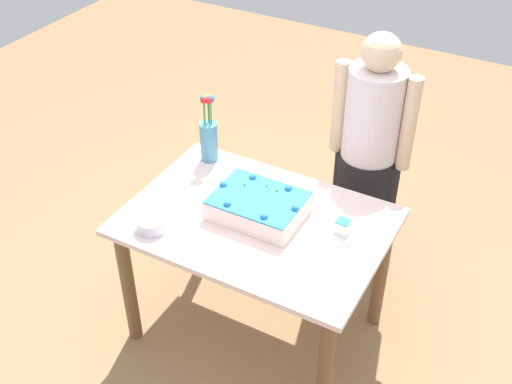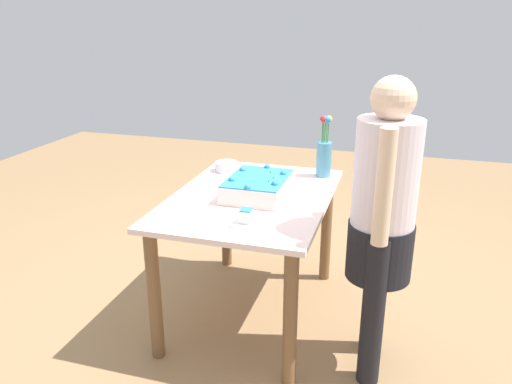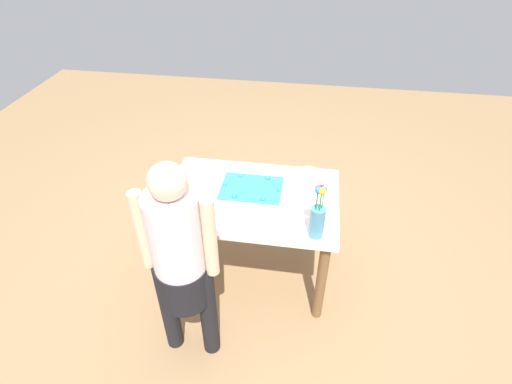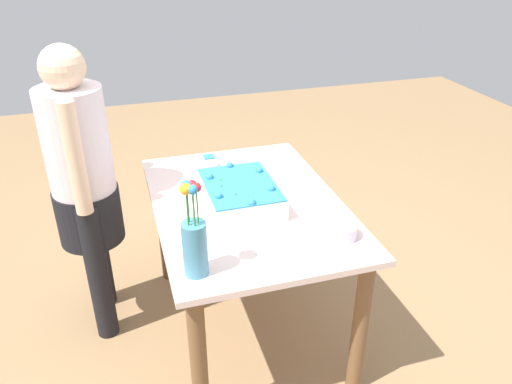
# 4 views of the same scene
# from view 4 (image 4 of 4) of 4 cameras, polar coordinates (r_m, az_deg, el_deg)

# --- Properties ---
(ground_plane) EXTENTS (8.00, 8.00, 0.00)m
(ground_plane) POSITION_cam_4_polar(r_m,az_deg,el_deg) (2.82, -0.89, -14.77)
(ground_plane) COLOR #916F4B
(dining_table) EXTENTS (1.24, 0.87, 0.77)m
(dining_table) POSITION_cam_4_polar(r_m,az_deg,el_deg) (2.43, -1.00, -3.87)
(dining_table) COLOR #F6D8D0
(dining_table) RESTS_ON ground_plane
(sheet_cake) EXTENTS (0.43, 0.32, 0.13)m
(sheet_cake) POSITION_cam_4_polar(r_m,az_deg,el_deg) (2.32, -1.83, -0.19)
(sheet_cake) COLOR #F5DBD3
(sheet_cake) RESTS_ON dining_table
(serving_plate_with_slice) EXTENTS (0.18, 0.18, 0.08)m
(serving_plate_with_slice) POSITION_cam_4_polar(r_m,az_deg,el_deg) (2.68, -5.34, 3.02)
(serving_plate_with_slice) COLOR white
(serving_plate_with_slice) RESTS_ON dining_table
(cake_knife) EXTENTS (0.20, 0.12, 0.00)m
(cake_knife) POSITION_cam_4_polar(r_m,az_deg,el_deg) (2.02, 3.56, -6.85)
(cake_knife) COLOR silver
(cake_knife) RESTS_ON dining_table
(flower_vase) EXTENTS (0.09, 0.09, 0.39)m
(flower_vase) POSITION_cam_4_polar(r_m,az_deg,el_deg) (1.84, -7.07, -5.51)
(flower_vase) COLOR teal
(flower_vase) RESTS_ON dining_table
(fruit_bowl) EXTENTS (0.15, 0.15, 0.06)m
(fruit_bowl) POSITION_cam_4_polar(r_m,az_deg,el_deg) (2.13, 9.55, -4.32)
(fruit_bowl) COLOR silver
(fruit_bowl) RESTS_ON dining_table
(person_standing) EXTENTS (0.45, 0.31, 1.49)m
(person_standing) POSITION_cam_4_polar(r_m,az_deg,el_deg) (2.52, -19.17, 1.38)
(person_standing) COLOR black
(person_standing) RESTS_ON ground_plane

